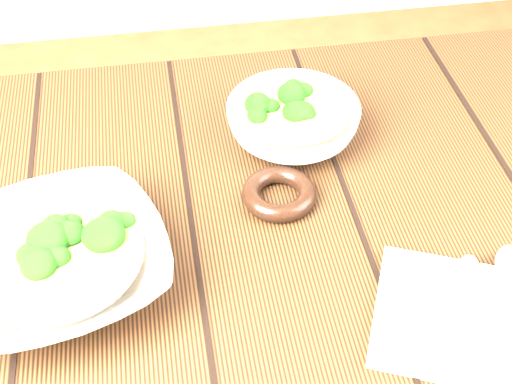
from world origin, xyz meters
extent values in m
cube|color=#3B2210|center=(0.00, 0.00, 0.73)|extent=(1.20, 0.80, 0.04)
cube|color=#3B2210|center=(0.54, 0.34, 0.35)|extent=(0.07, 0.07, 0.71)
imported|color=silver|center=(-0.17, -0.03, 0.78)|extent=(0.30, 0.30, 0.06)
cylinder|color=olive|center=(-0.17, -0.03, 0.80)|extent=(0.19, 0.19, 0.00)
ellipsoid|color=#286917|center=(-0.15, -0.02, 0.81)|extent=(0.04, 0.04, 0.03)
ellipsoid|color=#286917|center=(-0.16, 0.01, 0.81)|extent=(0.04, 0.04, 0.03)
ellipsoid|color=#286917|center=(-0.21, 0.01, 0.81)|extent=(0.04, 0.04, 0.03)
ellipsoid|color=#286917|center=(-0.20, -0.04, 0.81)|extent=(0.04, 0.04, 0.03)
ellipsoid|color=#286917|center=(-0.18, -0.07, 0.81)|extent=(0.04, 0.04, 0.03)
ellipsoid|color=#286917|center=(-0.13, -0.07, 0.81)|extent=(0.04, 0.04, 0.03)
imported|color=silver|center=(0.13, 0.18, 0.78)|extent=(0.21, 0.21, 0.06)
cylinder|color=olive|center=(0.13, 0.18, 0.80)|extent=(0.14, 0.14, 0.00)
ellipsoid|color=#286917|center=(0.15, 0.18, 0.80)|extent=(0.03, 0.03, 0.03)
ellipsoid|color=#286917|center=(0.14, 0.20, 0.80)|extent=(0.03, 0.03, 0.03)
ellipsoid|color=#286917|center=(0.11, 0.21, 0.80)|extent=(0.03, 0.03, 0.03)
ellipsoid|color=#286917|center=(0.11, 0.18, 0.80)|extent=(0.03, 0.03, 0.03)
ellipsoid|color=#286917|center=(0.11, 0.15, 0.80)|extent=(0.03, 0.03, 0.03)
ellipsoid|color=#286917|center=(0.14, 0.13, 0.80)|extent=(0.03, 0.03, 0.03)
ellipsoid|color=#286917|center=(0.15, 0.16, 0.80)|extent=(0.03, 0.03, 0.03)
torus|color=black|center=(0.09, 0.06, 0.76)|extent=(0.11, 0.11, 0.02)
cube|color=#BEB59E|center=(0.26, -0.16, 0.76)|extent=(0.24, 0.23, 0.01)
cylinder|color=#BBB4A5|center=(0.24, -0.16, 0.76)|extent=(0.07, 0.11, 0.01)
ellipsoid|color=#BBB4A5|center=(0.28, -0.10, 0.76)|extent=(0.05, 0.05, 0.01)
cylinder|color=#BBB4A5|center=(0.28, -0.15, 0.76)|extent=(0.08, 0.10, 0.01)
ellipsoid|color=#BBB4A5|center=(0.33, -0.09, 0.76)|extent=(0.05, 0.05, 0.01)
camera|label=1|loc=(-0.04, -0.56, 1.38)|focal=50.00mm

